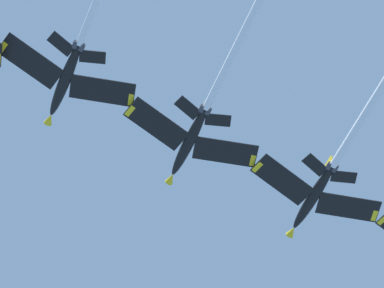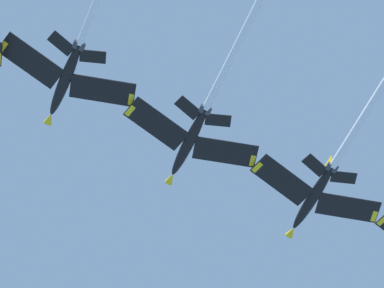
{
  "view_description": "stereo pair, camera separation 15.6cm",
  "coord_description": "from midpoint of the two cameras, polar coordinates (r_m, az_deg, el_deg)",
  "views": [
    {
      "loc": [
        -18.51,
        31.76,
        1.58
      ],
      "look_at": [
        22.16,
        9.08,
        120.48
      ],
      "focal_mm": 84.94,
      "sensor_mm": 36.0,
      "label": 1
    },
    {
      "loc": [
        -18.43,
        31.9,
        1.58
      ],
      "look_at": [
        22.16,
        9.08,
        120.48
      ],
      "focal_mm": 84.94,
      "sensor_mm": 36.0,
      "label": 2
    }
  ],
  "objects": [
    {
      "name": "jet_inner_left",
      "position": [
        124.36,
        -7.24,
        5.79
      ],
      "size": [
        33.88,
        20.1,
        7.29
      ],
      "color": "black"
    },
    {
      "name": "jet_inner_right",
      "position": [
        129.28,
        8.78,
        -1.48
      ],
      "size": [
        33.54,
        20.12,
        7.26
      ],
      "color": "black"
    },
    {
      "name": "jet_centre",
      "position": [
        124.92,
        1.0,
        2.45
      ],
      "size": [
        37.1,
        20.1,
        7.84
      ],
      "color": "black"
    }
  ]
}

